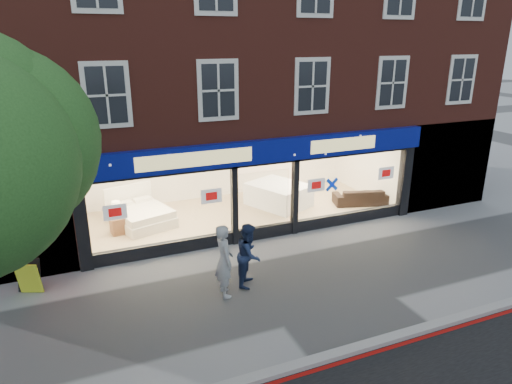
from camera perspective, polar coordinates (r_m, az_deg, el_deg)
ground at (r=12.56m, az=6.87°, el=-10.99°), size 120.00×120.00×0.00m
kerb_line at (r=10.43m, az=15.64°, el=-18.47°), size 60.00×0.10×0.01m
kerb_stone at (r=10.52m, az=14.97°, el=-17.67°), size 60.00×0.25×0.12m
showroom_floor at (r=16.84m, az=-1.86°, el=-2.71°), size 11.00×4.50×0.10m
building at (r=17.27m, az=-4.28°, el=20.22°), size 19.00×8.26×10.30m
display_bed at (r=16.20m, az=-14.23°, el=-2.75°), size 2.25×2.50×1.18m
bedside_table at (r=15.61m, az=-16.87°, el=-4.04°), size 0.51×0.51×0.55m
mattress_stack at (r=17.43m, az=2.83°, el=-0.33°), size 2.41×2.64×0.84m
sofa at (r=18.04m, az=12.97°, el=-0.52°), size 2.23×1.37×0.61m
a_board at (r=13.09m, az=-26.51°, el=-9.47°), size 0.68×0.57×0.89m
pedestrian_grey at (r=11.47m, az=-3.99°, el=-8.54°), size 0.48×0.71×1.90m
pedestrian_blue at (r=11.97m, az=-0.88°, el=-7.81°), size 0.99×1.04×1.70m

